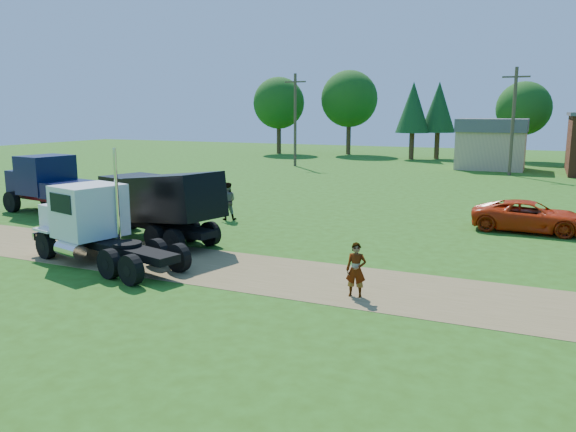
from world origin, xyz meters
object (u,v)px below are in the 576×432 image
at_px(white_semi_tractor, 91,223).
at_px(spectator_a, 356,270).
at_px(orange_pickup, 530,216).
at_px(black_dump_truck, 155,201).
at_px(navy_truck, 54,184).

distance_m(white_semi_tractor, spectator_a, 10.09).
xyz_separation_m(orange_pickup, spectator_a, (-4.44, -12.06, 0.12)).
xyz_separation_m(black_dump_truck, navy_truck, (-9.09, 3.22, -0.14)).
xyz_separation_m(black_dump_truck, orange_pickup, (14.24, 8.67, -1.01)).
distance_m(black_dump_truck, spectator_a, 10.42).
xyz_separation_m(navy_truck, orange_pickup, (23.34, 5.45, -0.87)).
bearing_deg(orange_pickup, navy_truck, 104.87).
height_order(white_semi_tractor, orange_pickup, white_semi_tractor).
bearing_deg(white_semi_tractor, black_dump_truck, 100.02).
bearing_deg(orange_pickup, white_semi_tractor, 131.51).
distance_m(navy_truck, spectator_a, 20.04).
bearing_deg(navy_truck, orange_pickup, 21.41).
distance_m(white_semi_tractor, orange_pickup, 18.90).
distance_m(orange_pickup, spectator_a, 12.85).
relative_size(white_semi_tractor, navy_truck, 0.97).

